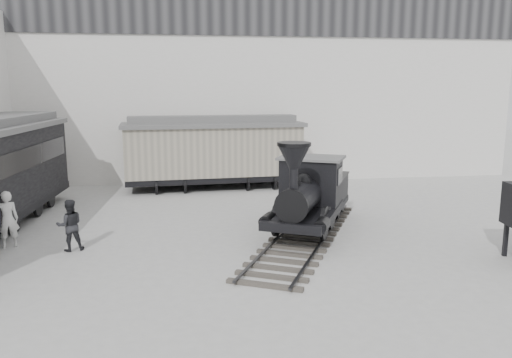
{
  "coord_description": "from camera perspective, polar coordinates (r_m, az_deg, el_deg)",
  "views": [
    {
      "loc": [
        -2.09,
        -13.8,
        5.2
      ],
      "look_at": [
        0.37,
        3.62,
        2.0
      ],
      "focal_mm": 35.0,
      "sensor_mm": 36.0,
      "label": 1
    }
  ],
  "objects": [
    {
      "name": "visitor_b",
      "position": [
        17.26,
        -20.51,
        -4.97
      ],
      "size": [
        0.97,
        0.85,
        1.7
      ],
      "primitive_type": "imported",
      "rotation": [
        0.0,
        0.0,
        3.43
      ],
      "color": "#232427",
      "rests_on": "ground"
    },
    {
      "name": "north_wall",
      "position": [
        28.86,
        -3.96,
        10.98
      ],
      "size": [
        34.0,
        2.51,
        11.0
      ],
      "color": "silver",
      "rests_on": "ground"
    },
    {
      "name": "boxcar",
      "position": [
        26.21,
        -4.87,
        3.27
      ],
      "size": [
        9.52,
        3.56,
        3.82
      ],
      "rotation": [
        0.0,
        0.0,
        0.07
      ],
      "color": "black",
      "rests_on": "ground"
    },
    {
      "name": "locomotive",
      "position": [
        18.18,
        6.05,
        -2.22
      ],
      "size": [
        6.24,
        9.71,
        3.45
      ],
      "rotation": [
        0.0,
        0.0,
        -0.46
      ],
      "color": "#35332D",
      "rests_on": "ground"
    },
    {
      "name": "ground",
      "position": [
        14.9,
        0.54,
        -10.13
      ],
      "size": [
        90.0,
        90.0,
        0.0
      ],
      "primitive_type": "plane",
      "color": "#9E9E9B"
    },
    {
      "name": "visitor_a",
      "position": [
        18.39,
        -26.55,
        -4.15
      ],
      "size": [
        0.82,
        0.7,
        1.91
      ],
      "primitive_type": "imported",
      "rotation": [
        0.0,
        0.0,
        3.56
      ],
      "color": "silver",
      "rests_on": "ground"
    }
  ]
}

